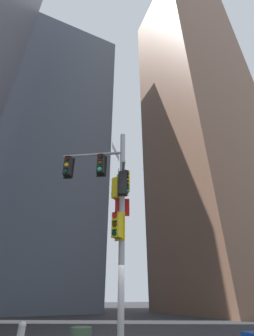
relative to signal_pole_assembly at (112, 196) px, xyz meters
The scene contains 4 objects.
building_tower_right 29.27m from the signal_pole_assembly, 31.95° to the left, with size 12.35×12.35×52.92m, color brown.
building_mid_block 26.97m from the signal_pole_assembly, 94.69° to the left, with size 13.98×13.98×41.52m, color #4C5460.
signal_pole_assembly is the anchor object (origin of this frame).
fire_hydrant 5.60m from the signal_pole_assembly, behind, with size 0.33×0.23×0.80m.
Camera 1 is at (-3.70, -8.69, 1.47)m, focal length 24.42 mm.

